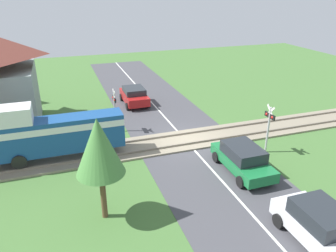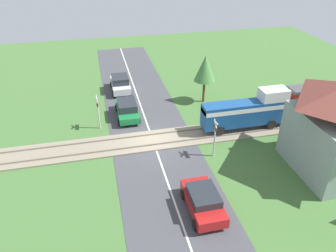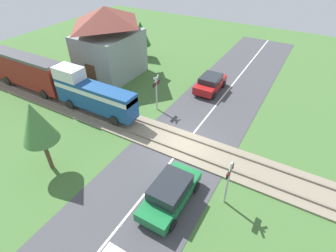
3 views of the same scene
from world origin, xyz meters
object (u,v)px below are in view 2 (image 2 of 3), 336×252
Objects in this scene: car_far_side at (203,201)px; crossing_signal_east_approach at (215,134)px; train at (335,99)px; car_behind_queue at (120,84)px; car_near_crossing at (127,109)px; crossing_signal_west_approach at (98,108)px; pedestrian_by_station at (305,129)px.

car_far_side is 1.27× the size of crossing_signal_east_approach.
car_far_side is at bearing -60.94° from train.
car_behind_queue is at bearing -170.79° from car_far_side.
train is 5.62× the size of car_near_crossing.
car_far_side is (7.88, -14.18, -1.14)m from train.
crossing_signal_west_approach reaches higher than car_far_side.
crossing_signal_west_approach is 1.68× the size of pedestrian_by_station.
car_near_crossing is 5.55m from car_behind_queue.
crossing_signal_west_approach is (-10.78, -5.33, 1.14)m from car_far_side.
crossing_signal_west_approach is at bearing -19.33° from car_behind_queue.
crossing_signal_east_approach is (2.91, -11.73, 0.00)m from train.
car_far_side is 2.14× the size of pedestrian_by_station.
crossing_signal_west_approach reaches higher than car_near_crossing.
car_near_crossing is 1.39× the size of crossing_signal_west_approach.
pedestrian_by_station is (5.07, 15.60, -1.09)m from crossing_signal_west_approach.
crossing_signal_east_approach is (12.80, 5.33, 1.07)m from car_behind_queue.
train reaches higher than crossing_signal_west_approach.
train is 19.72m from crossing_signal_west_approach.
car_far_side is (12.22, 2.88, -0.01)m from car_near_crossing.
car_far_side is at bearing 9.21° from car_behind_queue.
train is 6.11× the size of car_behind_queue.
pedestrian_by_station reaches higher than car_near_crossing.
car_near_crossing reaches higher than car_far_side.
train is 17.64m from car_near_crossing.
car_near_crossing is at bearing 120.43° from crossing_signal_west_approach.
crossing_signal_east_approach reaches higher than car_far_side.
pedestrian_by_station is at bearing -61.03° from train.
car_behind_queue is (-17.77, -2.88, 0.07)m from car_far_side.
train is 7.81× the size of crossing_signal_east_approach.
pedestrian_by_station is (2.16, -3.91, -1.09)m from train.
car_far_side is 12.08m from crossing_signal_west_approach.
crossing_signal_west_approach is at bearing -59.57° from car_near_crossing.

